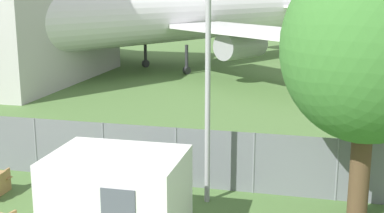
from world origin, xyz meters
TOP-DOWN VIEW (x-y plane):
  - perimeter_fence at (-0.00, 10.40)m, footprint 56.07×0.07m
  - airplane at (-5.34, 32.18)m, footprint 31.25×37.94m
  - portable_cabin at (2.13, 6.34)m, footprint 3.38×2.56m
  - tree_left_of_cabin at (8.20, 9.08)m, footprint 4.67×4.67m
  - light_mast at (3.81, 9.38)m, footprint 0.44×0.44m

SIDE VIEW (x-z plane):
  - perimeter_fence at x=0.00m, z-range 0.00..1.98m
  - portable_cabin at x=2.13m, z-range 0.00..2.34m
  - airplane at x=-5.34m, z-range -1.93..10.08m
  - tree_left_of_cabin at x=8.20m, z-range 1.14..8.60m
  - light_mast at x=3.81m, z-range 0.88..9.24m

